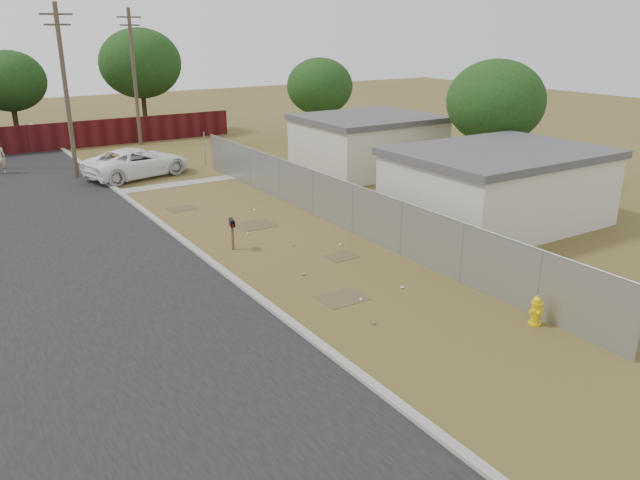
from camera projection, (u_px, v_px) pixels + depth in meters
ground at (284, 247)px, 23.30m from camera, size 120.00×120.00×0.00m
street at (51, 221)px, 26.30m from camera, size 15.10×60.00×0.12m
chainlink_fence at (338, 208)px, 25.44m from camera, size 0.10×27.06×2.02m
privacy_fence at (11, 140)px, 39.93m from camera, size 30.00×0.12×1.80m
utility_poles at (55, 83)px, 36.42m from camera, size 12.60×8.24×9.00m
houses at (426, 162)px, 30.22m from camera, size 9.30×17.24×3.10m
horizon_trees at (119, 78)px, 41.04m from camera, size 33.32×31.94×7.78m
fire_hydrant at (536, 311)px, 17.09m from camera, size 0.44×0.44×0.88m
mailbox at (232, 225)px, 22.74m from camera, size 0.30×0.51×1.17m
pickup_truck at (137, 162)px, 33.93m from camera, size 6.22×4.03×1.59m
scattered_litter at (315, 259)px, 21.94m from camera, size 3.02×12.00×0.07m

